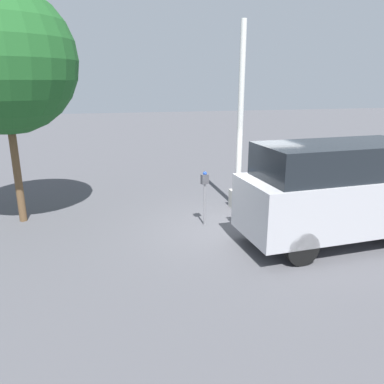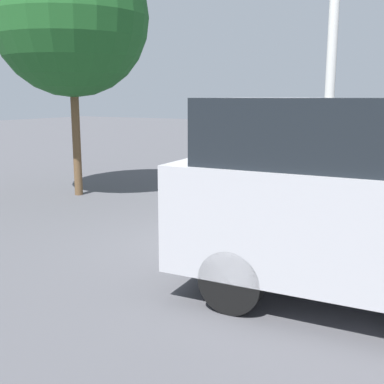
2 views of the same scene
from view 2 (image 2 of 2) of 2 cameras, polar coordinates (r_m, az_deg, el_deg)
The scene contains 5 objects.
ground_plane at distance 7.93m, azimuth 6.17°, elevation -6.85°, with size 80.00×80.00×0.00m, color #4C4C51.
parking_meter_near at distance 8.40m, azimuth 4.15°, elevation 1.98°, with size 0.22×0.15×1.50m.
lamp_post at distance 8.96m, azimuth 15.77°, elevation 6.90°, with size 0.44×0.44×5.44m.
parked_van at distance 5.80m, azimuth 21.16°, elevation -0.90°, with size 4.82×2.11×2.44m.
street_tree at distance 12.49m, azimuth -14.17°, elevation 19.38°, with size 3.73×3.73×6.16m.
Camera 2 is at (3.00, -6.92, 2.45)m, focal length 45.00 mm.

